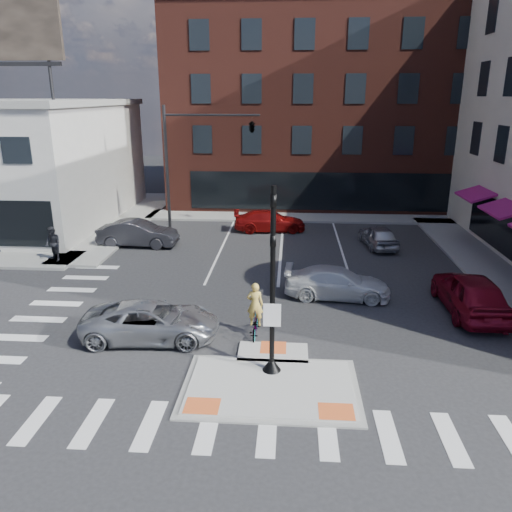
# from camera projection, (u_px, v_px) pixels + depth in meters

# --- Properties ---
(ground) EXTENTS (120.00, 120.00, 0.00)m
(ground) POSITION_uv_depth(u_px,v_px,m) (271.00, 380.00, 15.73)
(ground) COLOR #28282B
(ground) RESTS_ON ground
(refuge_island) EXTENTS (5.40, 4.65, 0.13)m
(refuge_island) POSITION_uv_depth(u_px,v_px,m) (271.00, 383.00, 15.47)
(refuge_island) COLOR gray
(refuge_island) RESTS_ON ground
(sidewalk_nw) EXTENTS (23.50, 20.50, 0.15)m
(sidewalk_nw) POSITION_uv_depth(u_px,v_px,m) (15.00, 237.00, 31.35)
(sidewalk_nw) COLOR gray
(sidewalk_nw) RESTS_ON ground
(sidewalk_e) EXTENTS (3.00, 24.00, 0.15)m
(sidewalk_e) POSITION_uv_depth(u_px,v_px,m) (499.00, 277.00, 24.48)
(sidewalk_e) COLOR gray
(sidewalk_e) RESTS_ON ground
(sidewalk_n) EXTENTS (26.00, 3.00, 0.15)m
(sidewalk_n) POSITION_uv_depth(u_px,v_px,m) (325.00, 217.00, 36.40)
(sidewalk_n) COLOR gray
(sidewalk_n) RESTS_ON ground
(building_n) EXTENTS (24.40, 18.40, 15.50)m
(building_n) POSITION_uv_depth(u_px,v_px,m) (321.00, 104.00, 43.51)
(building_n) COLOR #54221A
(building_n) RESTS_ON ground
(building_far_left) EXTENTS (10.00, 12.00, 10.00)m
(building_far_left) POSITION_uv_depth(u_px,v_px,m) (257.00, 125.00, 63.83)
(building_far_left) COLOR slate
(building_far_left) RESTS_ON ground
(building_far_right) EXTENTS (12.00, 12.00, 12.00)m
(building_far_right) POSITION_uv_depth(u_px,v_px,m) (358.00, 116.00, 64.55)
(building_far_right) COLOR brown
(building_far_right) RESTS_ON ground
(signal_pole) EXTENTS (0.60, 0.60, 5.98)m
(signal_pole) POSITION_uv_depth(u_px,v_px,m) (272.00, 306.00, 15.39)
(signal_pole) COLOR black
(signal_pole) RESTS_ON refuge_island
(mast_arm_signal) EXTENTS (6.10, 2.24, 8.00)m
(mast_arm_signal) POSITION_uv_depth(u_px,v_px,m) (228.00, 135.00, 31.15)
(mast_arm_signal) COLOR black
(mast_arm_signal) RESTS_ON ground
(silver_suv) EXTENTS (5.11, 2.63, 1.38)m
(silver_suv) POSITION_uv_depth(u_px,v_px,m) (151.00, 321.00, 18.21)
(silver_suv) COLOR #A6A9AE
(silver_suv) RESTS_ON ground
(red_sedan) EXTENTS (2.09, 5.08, 1.72)m
(red_sedan) POSITION_uv_depth(u_px,v_px,m) (470.00, 293.00, 20.39)
(red_sedan) COLOR maroon
(red_sedan) RESTS_ON ground
(white_pickup) EXTENTS (4.74, 2.17, 1.34)m
(white_pickup) POSITION_uv_depth(u_px,v_px,m) (337.00, 283.00, 22.00)
(white_pickup) COLOR silver
(white_pickup) RESTS_ON ground
(bg_car_dark) EXTENTS (4.72, 1.80, 1.54)m
(bg_car_dark) POSITION_uv_depth(u_px,v_px,m) (138.00, 233.00, 29.52)
(bg_car_dark) COLOR #2A2A30
(bg_car_dark) RESTS_ON ground
(bg_car_silver) EXTENTS (2.14, 4.07, 1.32)m
(bg_car_silver) POSITION_uv_depth(u_px,v_px,m) (378.00, 236.00, 29.38)
(bg_car_silver) COLOR #B7B8BE
(bg_car_silver) RESTS_ON ground
(bg_car_red) EXTENTS (4.85, 2.37, 1.36)m
(bg_car_red) POSITION_uv_depth(u_px,v_px,m) (270.00, 221.00, 32.83)
(bg_car_red) COLOR maroon
(bg_car_red) RESTS_ON ground
(cyclist) EXTENTS (0.61, 1.66, 2.12)m
(cyclist) POSITION_uv_depth(u_px,v_px,m) (255.00, 318.00, 18.39)
(cyclist) COLOR #3F3F44
(cyclist) RESTS_ON ground
(pedestrian_a) EXTENTS (1.13, 1.06, 1.86)m
(pedestrian_a) POSITION_uv_depth(u_px,v_px,m) (53.00, 244.00, 26.34)
(pedestrian_a) COLOR black
(pedestrian_a) RESTS_ON sidewalk_nw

